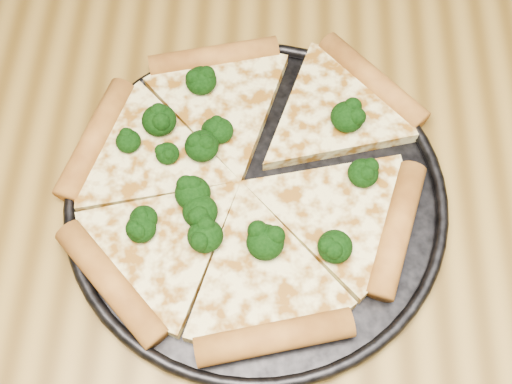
{
  "coord_description": "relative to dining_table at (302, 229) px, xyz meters",
  "views": [
    {
      "loc": [
        -0.04,
        -0.27,
        1.26
      ],
      "look_at": [
        -0.05,
        -0.01,
        0.77
      ],
      "focal_mm": 46.15,
      "sensor_mm": 36.0,
      "label": 1
    }
  ],
  "objects": [
    {
      "name": "pizza",
      "position": [
        -0.06,
        -0.0,
        0.11
      ],
      "size": [
        0.33,
        0.32,
        0.02
      ],
      "rotation": [
        0.0,
        0.0,
        0.24
      ],
      "color": "#F4EA95",
      "rests_on": "pizza_pan"
    },
    {
      "name": "broccoli_florets",
      "position": [
        -0.07,
        -0.0,
        0.12
      ],
      "size": [
        0.23,
        0.19,
        0.02
      ],
      "color": "black",
      "rests_on": "pizza"
    },
    {
      "name": "ground",
      "position": [
        0.0,
        0.0,
        -0.66
      ],
      "size": [
        4.0,
        4.0,
        0.0
      ],
      "primitive_type": "plane",
      "color": "brown",
      "rests_on": "ground"
    },
    {
      "name": "pizza_pan",
      "position": [
        -0.05,
        -0.01,
        0.1
      ],
      "size": [
        0.33,
        0.33,
        0.02
      ],
      "color": "black",
      "rests_on": "dining_table"
    },
    {
      "name": "dining_table",
      "position": [
        0.0,
        0.0,
        0.0
      ],
      "size": [
        1.2,
        0.9,
        0.75
      ],
      "color": "olive",
      "rests_on": "ground"
    }
  ]
}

